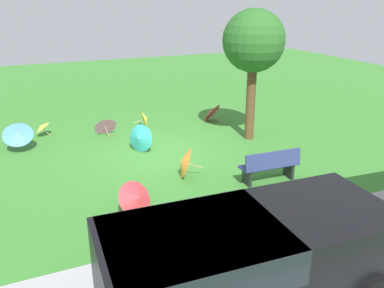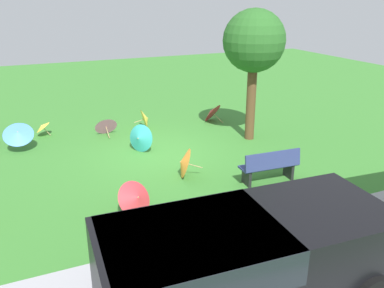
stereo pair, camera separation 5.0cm
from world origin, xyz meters
name	(u,v)px [view 2 (the right image)]	position (x,y,z in m)	size (l,w,h in m)	color
ground	(161,153)	(0.00, 0.00, 0.00)	(40.00, 40.00, 0.00)	#387A2D
van_dark	(239,257)	(1.08, 6.70, 0.91)	(4.69, 2.31, 1.53)	black
park_bench	(270,166)	(-1.95, 3.08, 0.47)	(1.62, 0.57, 0.90)	navy
shade_tree	(254,43)	(-3.27, -0.12, 3.25)	(2.01, 2.01, 4.31)	brown
parasol_blue_0	(18,133)	(4.05, -2.02, 0.59)	(0.98, 0.90, 0.92)	tan
parasol_red_0	(136,198)	(1.75, 3.29, 0.40)	(1.02, 0.93, 0.80)	tan
parasol_teal_0	(140,138)	(0.56, -0.43, 0.44)	(0.86, 0.91, 0.89)	tan
parasol_red_1	(212,112)	(-2.95, -2.43, 0.38)	(1.05, 1.00, 0.77)	tan
parasol_orange_0	(183,163)	(0.02, 1.86, 0.42)	(0.83, 0.92, 0.84)	tan
parasol_yellow_0	(146,119)	(-0.32, -2.61, 0.38)	(0.65, 0.78, 0.76)	tan
parasol_yellow_1	(42,126)	(3.27, -3.25, 0.35)	(0.64, 0.67, 0.55)	tan
parasol_pink_1	(105,125)	(1.20, -2.49, 0.37)	(0.79, 0.79, 0.74)	tan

